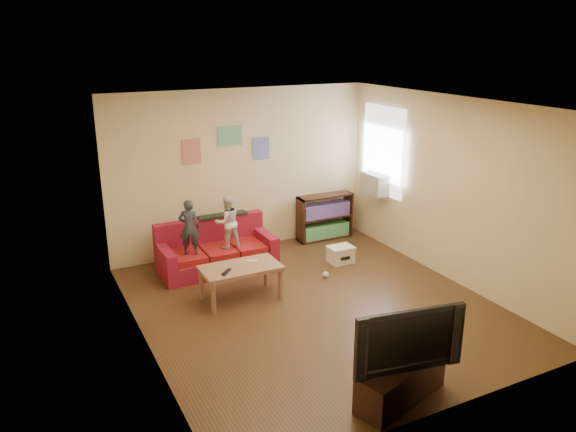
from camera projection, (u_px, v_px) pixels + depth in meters
name	position (u px, v px, depth m)	size (l,w,h in m)	color
room_shell	(316.00, 211.00, 7.17)	(4.52, 5.02, 2.72)	#4E331C
sofa	(216.00, 252.00, 8.75)	(1.78, 0.82, 0.78)	maroon
child_a	(189.00, 227.00, 8.26)	(0.31, 0.20, 0.85)	#2A313A
child_b	(227.00, 222.00, 8.52)	(0.40, 0.31, 0.83)	silver
coffee_table	(241.00, 271.00, 7.67)	(1.08, 0.60, 0.49)	#966951
remote	(227.00, 272.00, 7.44)	(0.21, 0.05, 0.02)	black
game_controller	(253.00, 261.00, 7.77)	(0.15, 0.04, 0.03)	white
bookshelf	(325.00, 219.00, 10.02)	(1.01, 0.30, 0.81)	#341B11
window	(383.00, 151.00, 9.44)	(0.04, 1.08, 1.48)	white
ac_unit	(375.00, 184.00, 9.56)	(0.28, 0.55, 0.35)	#B7B2A3
artwork_left	(191.00, 152.00, 8.80)	(0.30, 0.01, 0.40)	#D87266
artwork_center	(230.00, 136.00, 9.02)	(0.42, 0.01, 0.32)	#72B27F
artwork_right	(261.00, 148.00, 9.33)	(0.30, 0.01, 0.38)	#727FCC
file_box	(341.00, 254.00, 9.00)	(0.39, 0.30, 0.27)	white
tv_stand	(401.00, 382.00, 5.58)	(1.06, 0.35, 0.40)	black
television	(404.00, 336.00, 5.42)	(1.13, 0.15, 0.65)	black
tissue	(326.00, 275.00, 8.46)	(0.10, 0.10, 0.10)	silver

